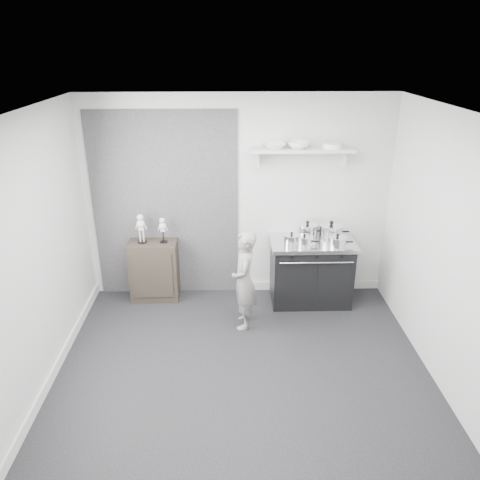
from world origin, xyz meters
The scene contains 16 objects.
ground centered at (0.00, 0.00, 0.00)m, with size 4.00×4.00×0.00m, color black.
room_shell centered at (-0.09, 0.15, 1.64)m, with size 4.02×3.62×2.71m.
wall_shelf centered at (0.80, 1.68, 2.01)m, with size 1.30×0.26×0.24m.
stove centered at (0.96, 1.48, 0.44)m, with size 1.09×0.68×0.88m.
side_cabinet centered at (-1.13, 1.61, 0.41)m, with size 0.63×0.37×0.82m, color black.
child centered at (0.05, 0.89, 0.62)m, with size 0.45×0.30×1.24m, color gray.
pot_front_left centered at (0.67, 1.38, 0.94)m, with size 0.30×0.21×0.17m.
pot_back_left centered at (0.91, 1.61, 0.97)m, with size 0.36×0.28×0.23m.
pot_back_right centered at (1.22, 1.58, 0.97)m, with size 0.40×0.31×0.24m.
pot_front_right centered at (1.24, 1.29, 0.94)m, with size 0.32×0.23×0.17m.
pot_front_center centered at (0.83, 1.33, 0.94)m, with size 0.28×0.19×0.16m.
skeleton_full centered at (-1.26, 1.61, 1.05)m, with size 0.13×0.08×0.45m, color beige, non-canonical shape.
skeleton_torso centered at (-0.98, 1.61, 1.02)m, with size 0.11×0.07×0.39m, color beige, non-canonical shape.
bowl_large centered at (0.45, 1.67, 2.07)m, with size 0.27×0.27×0.07m, color white.
bowl_small centered at (0.75, 1.67, 2.08)m, with size 0.27×0.27×0.08m, color white.
plate_stack centered at (1.16, 1.67, 2.07)m, with size 0.23×0.23×0.06m, color white.
Camera 1 is at (-0.14, -4.07, 3.25)m, focal length 35.00 mm.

